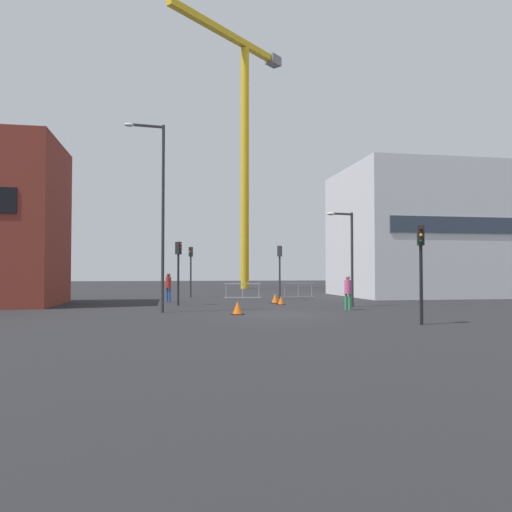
# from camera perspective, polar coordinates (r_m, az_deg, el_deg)

# --- Properties ---
(ground) EXTENTS (160.00, 160.00, 0.00)m
(ground) POSITION_cam_1_polar(r_m,az_deg,el_deg) (22.02, 2.43, -6.68)
(ground) COLOR black
(office_block) EXTENTS (13.31, 10.40, 9.70)m
(office_block) POSITION_cam_1_polar(r_m,az_deg,el_deg) (41.10, 19.05, 2.46)
(office_block) COLOR silver
(office_block) RESTS_ON ground
(construction_crane) EXTENTS (13.69, 12.59, 27.78)m
(construction_crane) POSITION_cam_1_polar(r_m,az_deg,el_deg) (57.04, -1.50, 14.58)
(construction_crane) COLOR gold
(construction_crane) RESTS_ON ground
(streetlamp_tall) EXTENTS (1.83, 0.37, 8.68)m
(streetlamp_tall) POSITION_cam_1_polar(r_m,az_deg,el_deg) (23.57, -11.01, 5.90)
(streetlamp_tall) COLOR #2D2D30
(streetlamp_tall) RESTS_ON ground
(streetlamp_short) EXTENTS (1.54, 0.42, 5.03)m
(streetlamp_short) POSITION_cam_1_polar(r_m,az_deg,el_deg) (27.00, 10.47, 0.78)
(streetlamp_short) COLOR #2D2D30
(streetlamp_short) RESTS_ON ground
(traffic_light_far) EXTENTS (0.33, 0.39, 3.51)m
(traffic_light_far) POSITION_cam_1_polar(r_m,az_deg,el_deg) (18.69, 18.29, -0.14)
(traffic_light_far) COLOR black
(traffic_light_far) RESTS_ON ground
(traffic_light_corner) EXTENTS (0.33, 0.39, 3.67)m
(traffic_light_corner) POSITION_cam_1_polar(r_m,az_deg,el_deg) (36.73, -7.45, -0.82)
(traffic_light_corner) COLOR #2D2D30
(traffic_light_corner) RESTS_ON ground
(traffic_light_median) EXTENTS (0.37, 0.37, 3.53)m
(traffic_light_median) POSITION_cam_1_polar(r_m,az_deg,el_deg) (28.10, -8.84, -0.70)
(traffic_light_median) COLOR #232326
(traffic_light_median) RESTS_ON ground
(traffic_light_near) EXTENTS (0.36, 0.38, 3.58)m
(traffic_light_near) POSITION_cam_1_polar(r_m,az_deg,el_deg) (32.91, 2.72, -0.83)
(traffic_light_near) COLOR #2D2D30
(traffic_light_near) RESTS_ON ground
(pedestrian_walking) EXTENTS (0.34, 0.34, 1.78)m
(pedestrian_walking) POSITION_cam_1_polar(r_m,az_deg,el_deg) (31.28, -9.96, -3.30)
(pedestrian_walking) COLOR #33519E
(pedestrian_walking) RESTS_ON ground
(pedestrian_waiting) EXTENTS (0.34, 0.34, 1.68)m
(pedestrian_waiting) POSITION_cam_1_polar(r_m,az_deg,el_deg) (24.83, 10.43, -3.84)
(pedestrian_waiting) COLOR #2D844C
(pedestrian_waiting) RESTS_ON ground
(safety_barrier_right_run) EXTENTS (2.20, 0.12, 1.08)m
(safety_barrier_right_run) POSITION_cam_1_polar(r_m,az_deg,el_deg) (35.46, 4.85, -3.90)
(safety_barrier_right_run) COLOR gray
(safety_barrier_right_run) RESTS_ON ground
(safety_barrier_left_run) EXTENTS (2.49, 0.35, 1.08)m
(safety_barrier_left_run) POSITION_cam_1_polar(r_m,az_deg,el_deg) (34.29, -1.54, -3.98)
(safety_barrier_left_run) COLOR #B2B5BA
(safety_barrier_left_run) RESTS_ON ground
(traffic_cone_on_verge) EXTENTS (0.58, 0.58, 0.58)m
(traffic_cone_on_verge) POSITION_cam_1_polar(r_m,az_deg,el_deg) (29.82, 2.20, -4.88)
(traffic_cone_on_verge) COLOR black
(traffic_cone_on_verge) RESTS_ON ground
(traffic_cone_striped) EXTENTS (0.58, 0.58, 0.58)m
(traffic_cone_striped) POSITION_cam_1_polar(r_m,az_deg,el_deg) (22.01, -2.13, -5.98)
(traffic_cone_striped) COLOR black
(traffic_cone_striped) RESTS_ON ground
(traffic_cone_by_barrier) EXTENTS (0.49, 0.49, 0.50)m
(traffic_cone_by_barrier) POSITION_cam_1_polar(r_m,az_deg,el_deg) (28.50, 2.86, -5.11)
(traffic_cone_by_barrier) COLOR black
(traffic_cone_by_barrier) RESTS_ON ground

